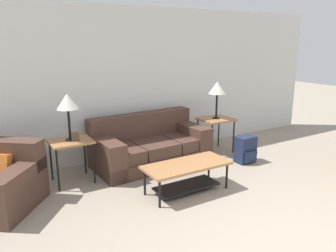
{
  "coord_description": "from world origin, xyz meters",
  "views": [
    {
      "loc": [
        -2.46,
        -1.4,
        2.02
      ],
      "look_at": [
        -0.05,
        2.63,
        0.8
      ],
      "focal_mm": 35.0,
      "sensor_mm": 36.0,
      "label": 1
    }
  ],
  "objects_px": {
    "side_table_right": "(216,122)",
    "backpack": "(246,150)",
    "couch": "(150,147)",
    "coffee_table": "(187,171)",
    "table_lamp_right": "(217,89)",
    "table_lamp_left": "(68,103)",
    "side_table_left": "(71,145)"
  },
  "relations": [
    {
      "from": "side_table_right",
      "to": "backpack",
      "type": "bearing_deg",
      "value": -83.07
    },
    {
      "from": "table_lamp_left",
      "to": "couch",
      "type": "bearing_deg",
      "value": 3.79
    },
    {
      "from": "coffee_table",
      "to": "side_table_right",
      "type": "distance_m",
      "value": 1.84
    },
    {
      "from": "couch",
      "to": "table_lamp_right",
      "type": "distance_m",
      "value": 1.61
    },
    {
      "from": "couch",
      "to": "table_lamp_left",
      "type": "distance_m",
      "value": 1.61
    },
    {
      "from": "couch",
      "to": "side_table_left",
      "type": "xyz_separation_m",
      "value": [
        -1.33,
        -0.09,
        0.28
      ]
    },
    {
      "from": "coffee_table",
      "to": "table_lamp_left",
      "type": "distance_m",
      "value": 1.91
    },
    {
      "from": "table_lamp_right",
      "to": "coffee_table",
      "type": "bearing_deg",
      "value": -141.26
    },
    {
      "from": "table_lamp_right",
      "to": "backpack",
      "type": "distance_m",
      "value": 1.2
    },
    {
      "from": "side_table_left",
      "to": "backpack",
      "type": "height_order",
      "value": "side_table_left"
    },
    {
      "from": "side_table_left",
      "to": "side_table_right",
      "type": "height_order",
      "value": "same"
    },
    {
      "from": "coffee_table",
      "to": "table_lamp_right",
      "type": "relative_size",
      "value": 1.78
    },
    {
      "from": "couch",
      "to": "side_table_right",
      "type": "height_order",
      "value": "couch"
    },
    {
      "from": "table_lamp_left",
      "to": "side_table_right",
      "type": "bearing_deg",
      "value": -0.0
    },
    {
      "from": "side_table_left",
      "to": "table_lamp_left",
      "type": "relative_size",
      "value": 0.94
    },
    {
      "from": "coffee_table",
      "to": "table_lamp_left",
      "type": "relative_size",
      "value": 1.78
    },
    {
      "from": "couch",
      "to": "table_lamp_left",
      "type": "bearing_deg",
      "value": -176.21
    },
    {
      "from": "couch",
      "to": "coffee_table",
      "type": "height_order",
      "value": "couch"
    },
    {
      "from": "backpack",
      "to": "table_lamp_left",
      "type": "bearing_deg",
      "value": 165.54
    },
    {
      "from": "side_table_right",
      "to": "table_lamp_left",
      "type": "height_order",
      "value": "table_lamp_left"
    },
    {
      "from": "side_table_right",
      "to": "backpack",
      "type": "relative_size",
      "value": 1.4
    },
    {
      "from": "table_lamp_left",
      "to": "table_lamp_right",
      "type": "xyz_separation_m",
      "value": [
        2.67,
        0.0,
        0.0
      ]
    },
    {
      "from": "couch",
      "to": "table_lamp_right",
      "type": "relative_size",
      "value": 2.88
    },
    {
      "from": "table_lamp_left",
      "to": "coffee_table",
      "type": "bearing_deg",
      "value": -42.2
    },
    {
      "from": "table_lamp_left",
      "to": "table_lamp_right",
      "type": "distance_m",
      "value": 2.67
    },
    {
      "from": "couch",
      "to": "table_lamp_right",
      "type": "xyz_separation_m",
      "value": [
        1.34,
        -0.09,
        0.9
      ]
    },
    {
      "from": "table_lamp_right",
      "to": "side_table_left",
      "type": "bearing_deg",
      "value": -180.0
    },
    {
      "from": "table_lamp_right",
      "to": "side_table_right",
      "type": "bearing_deg",
      "value": -135.0
    },
    {
      "from": "side_table_left",
      "to": "table_lamp_left",
      "type": "bearing_deg",
      "value": 116.57
    },
    {
      "from": "coffee_table",
      "to": "side_table_left",
      "type": "height_order",
      "value": "side_table_left"
    },
    {
      "from": "backpack",
      "to": "table_lamp_right",
      "type": "bearing_deg",
      "value": 96.93
    },
    {
      "from": "side_table_left",
      "to": "backpack",
      "type": "distance_m",
      "value": 2.87
    }
  ]
}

